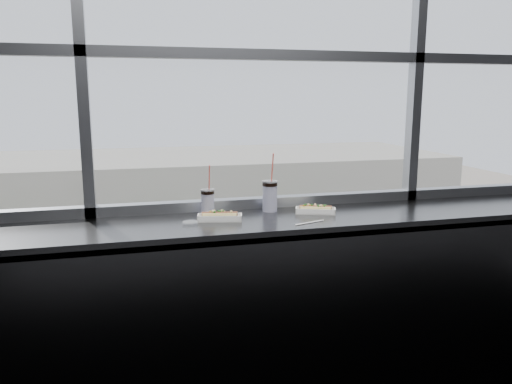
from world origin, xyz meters
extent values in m
plane|color=black|center=(0.00, 1.50, 0.55)|extent=(6.00, 0.00, 6.00)
plane|color=silver|center=(0.00, 1.52, 2.30)|extent=(6.00, 0.00, 6.00)
cube|color=#595959|center=(0.00, 1.23, 1.07)|extent=(6.00, 0.55, 0.06)
cube|color=#595959|center=(0.00, 0.97, 0.55)|extent=(6.00, 0.04, 1.04)
cube|color=white|center=(-0.32, 1.23, 1.10)|extent=(0.25, 0.13, 0.01)
cube|color=white|center=(-0.32, 1.23, 1.12)|extent=(0.25, 0.13, 0.03)
cylinder|color=tan|center=(-0.32, 1.23, 1.13)|extent=(0.19, 0.08, 0.04)
cylinder|color=brown|center=(-0.32, 1.23, 1.14)|extent=(0.19, 0.07, 0.03)
cube|color=white|center=(0.25, 1.26, 1.10)|extent=(0.24, 0.15, 0.01)
cube|color=white|center=(0.25, 1.26, 1.12)|extent=(0.24, 0.15, 0.03)
cylinder|color=tan|center=(0.25, 1.26, 1.12)|extent=(0.18, 0.10, 0.04)
cylinder|color=brown|center=(0.25, 1.26, 1.13)|extent=(0.18, 0.09, 0.03)
cylinder|color=white|center=(-0.36, 1.35, 1.17)|extent=(0.07, 0.07, 0.15)
cylinder|color=black|center=(-0.36, 1.35, 1.24)|extent=(0.08, 0.08, 0.02)
cylinder|color=silver|center=(-0.36, 1.35, 1.25)|extent=(0.08, 0.08, 0.01)
cylinder|color=#F25546|center=(-0.35, 1.34, 1.32)|extent=(0.01, 0.04, 0.15)
cylinder|color=white|center=(0.01, 1.38, 1.19)|extent=(0.09, 0.09, 0.17)
cylinder|color=black|center=(0.01, 1.38, 1.26)|extent=(0.09, 0.09, 0.02)
cylinder|color=silver|center=(0.01, 1.38, 1.28)|extent=(0.09, 0.09, 0.01)
cylinder|color=#F25546|center=(0.02, 1.38, 1.35)|extent=(0.01, 0.05, 0.18)
cylinder|color=white|center=(0.14, 1.06, 1.10)|extent=(0.18, 0.06, 0.01)
ellipsoid|color=silver|center=(-0.48, 1.20, 1.11)|extent=(0.09, 0.07, 0.02)
plane|color=#A89A89|center=(0.00, 45.00, -11.00)|extent=(120.00, 120.00, 0.00)
cube|color=black|center=(0.00, 21.50, -10.97)|extent=(80.00, 10.00, 0.06)
cube|color=#A89A89|center=(0.00, 29.50, -10.98)|extent=(80.00, 6.00, 0.04)
cube|color=#B4AD9D|center=(0.00, 39.50, -7.00)|extent=(50.00, 14.00, 8.00)
imported|color=beige|center=(5.83, 17.50, -9.79)|extent=(2.97, 6.96, 2.31)
imported|color=silver|center=(10.00, 25.50, -9.87)|extent=(3.00, 6.53, 2.13)
imported|color=#AB1320|center=(1.48, 25.50, -9.98)|extent=(2.57, 5.83, 1.92)
imported|color=navy|center=(14.23, 17.50, -10.01)|extent=(3.03, 5.83, 1.86)
imported|color=#66605B|center=(8.69, 28.96, -9.83)|extent=(0.76, 1.01, 2.27)
imported|color=#66605B|center=(-6.41, 28.43, -9.90)|extent=(0.71, 0.94, 2.12)
imported|color=#66605B|center=(-0.61, 29.59, -9.97)|extent=(0.88, 0.66, 1.98)
imported|color=#66605B|center=(6.96, 29.50, -10.00)|extent=(0.64, 0.85, 1.92)
cylinder|color=#47382B|center=(-8.49, 29.50, -9.78)|extent=(0.24, 0.24, 2.43)
cylinder|color=#47382B|center=(1.23, 29.50, -9.76)|extent=(0.25, 0.25, 2.49)
sphere|color=#3D6D1A|center=(1.23, 29.50, -7.48)|extent=(3.31, 3.31, 3.31)
cylinder|color=#47382B|center=(10.33, 29.50, -9.68)|extent=(0.26, 0.26, 2.64)
sphere|color=#3D6D1A|center=(10.33, 29.50, -7.26)|extent=(3.52, 3.52, 3.52)
camera|label=1|loc=(-0.79, -1.37, 1.77)|focal=35.00mm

